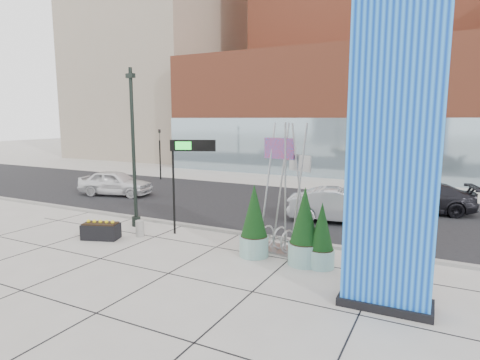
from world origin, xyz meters
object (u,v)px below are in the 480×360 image
at_px(car_white_west, 116,183).
at_px(blue_pylon, 393,164).
at_px(overhead_street_sign, 186,154).
at_px(concrete_bollard, 140,228).
at_px(lamp_post, 134,163).
at_px(public_art_sculpture, 285,219).
at_px(car_silver_mid, 340,206).

bearing_deg(car_white_west, blue_pylon, -129.01).
height_order(overhead_street_sign, car_white_west, overhead_street_sign).
xyz_separation_m(blue_pylon, concrete_bollard, (-10.13, 2.00, -3.48)).
height_order(lamp_post, public_art_sculpture, lamp_post).
distance_m(lamp_post, concrete_bollard, 3.13).
height_order(lamp_post, overhead_street_sign, lamp_post).
height_order(concrete_bollard, car_silver_mid, car_silver_mid).
bearing_deg(lamp_post, blue_pylon, -15.71).
distance_m(public_art_sculpture, overhead_street_sign, 4.91).
distance_m(public_art_sculpture, car_white_west, 14.81).
bearing_deg(car_silver_mid, concrete_bollard, 120.91).
bearing_deg(lamp_post, concrete_bollard, -43.35).
distance_m(blue_pylon, car_white_west, 19.88).
relative_size(public_art_sculpture, overhead_street_sign, 1.19).
relative_size(blue_pylon, public_art_sculpture, 1.64).
bearing_deg(overhead_street_sign, public_art_sculpture, -23.82).
height_order(overhead_street_sign, car_silver_mid, overhead_street_sign).
bearing_deg(concrete_bollard, overhead_street_sign, 29.93).
xyz_separation_m(lamp_post, car_white_west, (-6.35, 5.20, -2.12)).
distance_m(lamp_post, overhead_street_sign, 3.09).
bearing_deg(concrete_bollard, lamp_post, 136.65).
xyz_separation_m(concrete_bollard, car_white_west, (-7.63, 6.41, 0.47)).
relative_size(lamp_post, overhead_street_sign, 1.76).
bearing_deg(car_silver_mid, blue_pylon, -169.55).
bearing_deg(concrete_bollard, blue_pylon, -11.17).
bearing_deg(car_silver_mid, public_art_sculpture, 160.26).
relative_size(blue_pylon, lamp_post, 1.10).
distance_m(concrete_bollard, car_white_west, 9.98).
xyz_separation_m(public_art_sculpture, car_silver_mid, (0.83, 5.21, -0.46)).
bearing_deg(lamp_post, car_silver_mid, 31.13).
bearing_deg(car_silver_mid, lamp_post, 110.40).
height_order(concrete_bollard, overhead_street_sign, overhead_street_sign).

